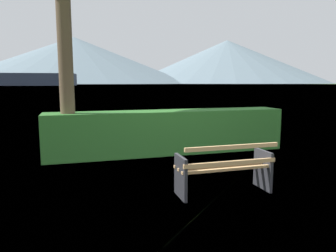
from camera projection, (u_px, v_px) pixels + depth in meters
ground_plane at (222, 192)px, 5.27m from camera, size 1400.00×1400.00×0.00m
water_surface at (77, 85)px, 296.01m from camera, size 620.00×620.00×0.00m
park_bench at (225, 169)px, 5.15m from camera, size 1.59×0.58×0.87m
hedge_row at (169, 132)px, 8.18m from camera, size 6.19×0.85×1.11m
distant_hills at (103, 62)px, 552.57m from camera, size 890.41×415.73×84.03m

